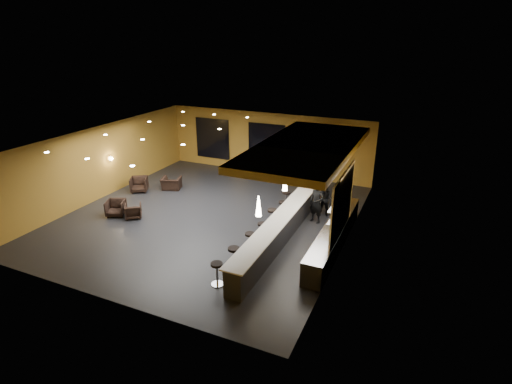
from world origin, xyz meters
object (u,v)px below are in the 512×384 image
at_px(bar_counter, 279,231).
at_px(armchair_a, 116,208).
at_px(bar_stool_0, 217,271).
at_px(bar_stool_3, 262,229).
at_px(bar_stool_1, 234,256).
at_px(pendant_1, 285,182).
at_px(pendant_2, 305,163).
at_px(bar_stool_6, 286,197).
at_px(bar_stool_5, 283,207).
at_px(bar_stool_4, 272,216).
at_px(staff_a, 316,203).
at_px(staff_b, 325,200).
at_px(armchair_b, 133,211).
at_px(armchair_c, 139,184).
at_px(bar_stool_2, 250,240).
at_px(staff_c, 339,202).
at_px(prep_counter, 334,237).
at_px(column, 315,166).
at_px(armchair_d, 171,183).
at_px(pendant_0, 259,206).

relative_size(bar_counter, armchair_a, 10.13).
height_order(bar_counter, bar_stool_0, bar_counter).
distance_m(bar_stool_0, bar_stool_3, 3.35).
bearing_deg(bar_stool_1, pendant_1, 75.62).
distance_m(pendant_2, bar_stool_6, 2.11).
bearing_deg(bar_stool_5, bar_stool_4, -93.73).
bearing_deg(staff_a, bar_stool_6, 166.50).
bearing_deg(bar_stool_0, staff_b, 75.11).
relative_size(armchair_b, armchair_c, 0.83).
distance_m(staff_a, bar_stool_2, 3.77).
height_order(pendant_1, pendant_2, same).
distance_m(bar_counter, staff_a, 2.51).
relative_size(staff_c, bar_stool_2, 2.19).
bearing_deg(prep_counter, bar_stool_4, 168.01).
height_order(pendant_1, bar_stool_2, pendant_1).
bearing_deg(staff_c, bar_stool_1, -123.31).
bearing_deg(bar_stool_1, column, 83.94).
bearing_deg(armchair_d, armchair_a, 65.30).
xyz_separation_m(bar_stool_0, bar_stool_3, (0.13, 3.35, -0.05)).
bearing_deg(pendant_2, pendant_1, -90.00).
relative_size(armchair_d, bar_stool_6, 1.28).
xyz_separation_m(armchair_a, bar_stool_6, (6.61, 3.94, 0.12)).
distance_m(staff_b, armchair_a, 9.27).
height_order(staff_c, bar_stool_2, staff_c).
height_order(staff_c, bar_stool_1, staff_c).
bearing_deg(staff_c, bar_stool_5, -169.41).
height_order(bar_counter, bar_stool_1, bar_counter).
xyz_separation_m(staff_b, armchair_b, (-7.59, -3.65, -0.43)).
distance_m(column, bar_stool_3, 4.90).
distance_m(bar_stool_4, bar_stool_5, 1.08).
bearing_deg(armchair_b, armchair_a, -29.55).
distance_m(staff_c, bar_stool_0, 6.88).
distance_m(bar_stool_1, bar_stool_2, 1.33).
bearing_deg(bar_stool_3, column, 81.61).
bearing_deg(bar_stool_4, pendant_0, -76.68).
xyz_separation_m(armchair_a, bar_stool_2, (6.78, -0.45, 0.12)).
relative_size(armchair_d, bar_stool_4, 1.16).
bearing_deg(bar_stool_2, pendant_1, 64.33).
height_order(bar_counter, pendant_2, pendant_2).
xyz_separation_m(column, pendant_1, (0.00, -4.10, 0.60)).
xyz_separation_m(bar_counter, staff_c, (1.60, 3.00, 0.32)).
relative_size(prep_counter, staff_a, 3.35).
bearing_deg(pendant_2, bar_stool_1, -97.83).
bearing_deg(armchair_a, bar_counter, -19.99).
height_order(armchair_c, bar_stool_0, bar_stool_0).
height_order(armchair_a, bar_stool_5, bar_stool_5).
xyz_separation_m(prep_counter, bar_stool_3, (-2.69, -0.58, 0.04)).
relative_size(pendant_0, bar_stool_3, 0.96).
bearing_deg(bar_stool_3, pendant_0, -70.23).
relative_size(bar_stool_0, bar_stool_2, 1.07).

